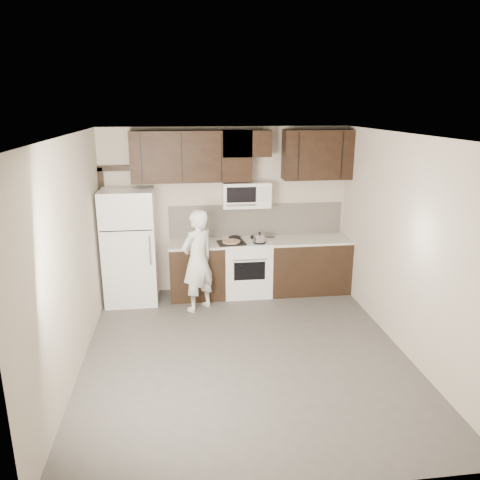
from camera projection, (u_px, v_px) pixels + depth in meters
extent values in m
plane|color=#504E4B|center=(245.00, 353.00, 5.93)|extent=(4.50, 4.50, 0.00)
plane|color=beige|center=(226.00, 211.00, 7.69)|extent=(4.00, 0.00, 4.00)
plane|color=white|center=(246.00, 135.00, 5.17)|extent=(4.50, 4.50, 0.00)
cube|color=black|center=(197.00, 271.00, 7.59)|extent=(0.87, 0.62, 0.87)
cube|color=black|center=(308.00, 266.00, 7.82)|extent=(1.32, 0.62, 0.87)
cube|color=white|center=(196.00, 244.00, 7.46)|extent=(0.87, 0.64, 0.04)
cube|color=white|center=(309.00, 240.00, 7.69)|extent=(1.32, 0.64, 0.04)
cube|color=white|center=(247.00, 268.00, 7.69)|extent=(0.76, 0.62, 0.89)
cube|color=white|center=(247.00, 241.00, 7.56)|extent=(0.76, 0.62, 0.02)
cube|color=black|center=(250.00, 271.00, 7.38)|extent=(0.50, 0.01, 0.30)
cylinder|color=silver|center=(250.00, 260.00, 7.29)|extent=(0.55, 0.02, 0.02)
cylinder|color=black|center=(237.00, 243.00, 7.39)|extent=(0.20, 0.20, 0.03)
cylinder|color=black|center=(259.00, 242.00, 7.43)|extent=(0.20, 0.20, 0.03)
cylinder|color=black|center=(235.00, 238.00, 7.67)|extent=(0.20, 0.20, 0.03)
cylinder|color=black|center=(256.00, 237.00, 7.72)|extent=(0.20, 0.20, 0.03)
cube|color=beige|center=(256.00, 220.00, 7.79)|extent=(2.90, 0.02, 0.54)
cube|color=black|center=(191.00, 156.00, 7.20)|extent=(1.85, 0.35, 0.78)
cube|color=black|center=(317.00, 155.00, 7.45)|extent=(1.10, 0.35, 0.78)
cube|color=black|center=(246.00, 143.00, 7.26)|extent=(0.76, 0.35, 0.40)
cube|color=white|center=(246.00, 194.00, 7.47)|extent=(0.76, 0.38, 0.40)
cube|color=black|center=(241.00, 195.00, 7.26)|extent=(0.46, 0.01, 0.24)
cube|color=silver|center=(264.00, 194.00, 7.30)|extent=(0.18, 0.01, 0.24)
cylinder|color=silver|center=(242.00, 205.00, 7.28)|extent=(0.46, 0.02, 0.02)
cube|color=white|center=(130.00, 247.00, 7.28)|extent=(0.80, 0.72, 1.80)
cube|color=black|center=(126.00, 231.00, 6.84)|extent=(0.77, 0.01, 0.02)
cylinder|color=silver|center=(150.00, 250.00, 6.94)|extent=(0.03, 0.03, 0.45)
cube|color=black|center=(105.00, 233.00, 7.50)|extent=(0.08, 0.08, 2.10)
cube|color=black|center=(114.00, 168.00, 7.23)|extent=(0.50, 0.08, 0.08)
cylinder|color=silver|center=(259.00, 238.00, 7.42)|extent=(0.20, 0.20, 0.15)
sphere|color=black|center=(260.00, 233.00, 7.39)|extent=(0.04, 0.04, 0.04)
cylinder|color=black|center=(269.00, 237.00, 7.42)|extent=(0.18, 0.04, 0.02)
cube|color=black|center=(231.00, 243.00, 7.41)|extent=(0.45, 0.36, 0.02)
cylinder|color=tan|center=(231.00, 242.00, 7.40)|extent=(0.31, 0.31, 0.02)
imported|color=white|center=(198.00, 261.00, 6.99)|extent=(0.68, 0.65, 1.57)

